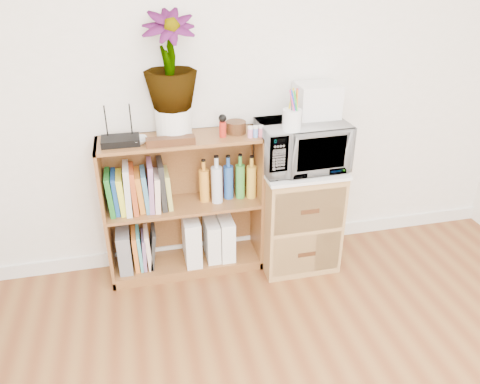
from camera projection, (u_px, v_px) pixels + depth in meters
name	position (u px, v px, depth m)	size (l,w,h in m)	color
skirting_board	(233.00, 243.00, 3.41)	(4.00, 0.02, 0.10)	white
bookshelf	(184.00, 207.00, 3.02)	(1.00, 0.30, 0.95)	brown
wicker_unit	(297.00, 216.00, 3.17)	(0.50, 0.45, 0.70)	#9E7542
microwave	(302.00, 145.00, 2.92)	(0.54, 0.36, 0.30)	white
pen_cup	(292.00, 120.00, 2.71)	(0.11, 0.11, 0.12)	white
small_appliance	(317.00, 100.00, 2.91)	(0.26, 0.22, 0.21)	white
router	(121.00, 141.00, 2.71)	(0.22, 0.15, 0.04)	black
white_bowl	(136.00, 141.00, 2.72)	(0.13, 0.13, 0.03)	silver
plant_pot	(174.00, 123.00, 2.77)	(0.21, 0.21, 0.18)	white
potted_plant	(170.00, 61.00, 2.61)	(0.30, 0.30, 0.54)	#3D752E
trinket_box	(171.00, 141.00, 2.69)	(0.28, 0.07, 0.05)	#361F0E
kokeshi_doll	(223.00, 129.00, 2.80)	(0.04, 0.04, 0.09)	#AC2015
wooden_bowl	(236.00, 127.00, 2.87)	(0.12, 0.12, 0.07)	#34210E
paint_jars	(256.00, 133.00, 2.80)	(0.11, 0.04, 0.05)	pink
file_box	(124.00, 249.00, 3.06)	(0.08, 0.22, 0.28)	slate
magazine_holder_left	(191.00, 238.00, 3.13)	(0.10, 0.26, 0.33)	white
magazine_holder_mid	(212.00, 239.00, 3.17)	(0.09, 0.22, 0.28)	white
magazine_holder_right	(226.00, 236.00, 3.19)	(0.09, 0.23, 0.29)	white
cookbooks	(139.00, 189.00, 2.89)	(0.39, 0.20, 0.31)	#1D6D24
liquor_bottles	(227.00, 179.00, 3.00)	(0.37, 0.07, 0.31)	orange
lower_books	(144.00, 248.00, 3.09)	(0.16, 0.19, 0.27)	orange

